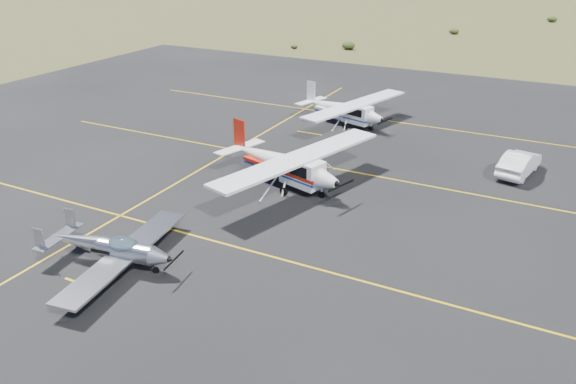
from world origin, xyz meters
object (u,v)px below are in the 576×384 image
Objects in this scene: aircraft_low_wing at (112,248)px; sedan at (519,163)px; aircraft_cessna at (284,162)px; aircraft_plain at (344,108)px.

sedan is (14.37, 18.98, -0.14)m from aircraft_low_wing.
aircraft_low_wing is at bearing -86.17° from aircraft_cessna.
sedan is (13.11, -4.46, -0.50)m from aircraft_plain.
aircraft_low_wing is at bearing -76.93° from aircraft_plain.
aircraft_cessna is 14.21m from sedan.
aircraft_cessna is 12.29m from aircraft_plain.
aircraft_low_wing is 23.48m from aircraft_plain.
aircraft_cessna reaches higher than aircraft_low_wing.
aircraft_cessna is 1.12× the size of aircraft_plain.
sedan is at bearing -2.65° from aircraft_plain.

